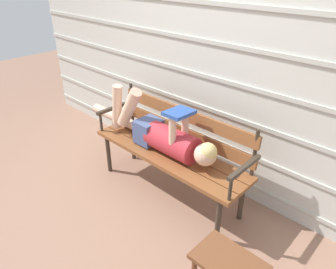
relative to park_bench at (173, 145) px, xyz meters
name	(u,v)px	position (x,y,z in m)	size (l,w,h in m)	color
ground_plane	(155,201)	(0.00, -0.25, -0.51)	(12.00, 12.00, 0.00)	#936B56
house_siding	(206,58)	(0.00, 0.43, 0.73)	(5.40, 0.08, 2.47)	beige
park_bench	(173,145)	(0.00, 0.00, 0.00)	(1.60, 0.45, 0.88)	brown
reclining_person	(160,133)	(-0.10, -0.07, 0.11)	(1.71, 0.26, 0.54)	#B72D38
footstool	(228,269)	(1.05, -0.63, -0.20)	(0.44, 0.29, 0.39)	brown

